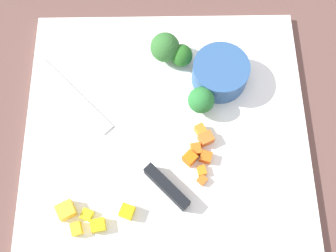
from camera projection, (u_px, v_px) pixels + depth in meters
ground_plane at (168, 131)px, 0.59m from camera, size 4.00×4.00×0.00m
cutting_board at (168, 130)px, 0.59m from camera, size 0.41×0.38×0.01m
prep_bowl at (222, 73)px, 0.59m from camera, size 0.08×0.08×0.04m
chef_knife at (140, 159)px, 0.56m from camera, size 0.23×0.24×0.02m
carrot_dice_0 at (204, 171)px, 0.55m from camera, size 0.01×0.02×0.01m
carrot_dice_1 at (198, 149)px, 0.56m from camera, size 0.02×0.02×0.01m
carrot_dice_2 at (208, 139)px, 0.57m from camera, size 0.02×0.02×0.02m
carrot_dice_3 at (204, 180)px, 0.55m from camera, size 0.02×0.02×0.01m
carrot_dice_4 at (208, 157)px, 0.56m from camera, size 0.02×0.02×0.01m
carrot_dice_5 at (202, 130)px, 0.57m from camera, size 0.02×0.02×0.01m
carrot_dice_6 at (192, 158)px, 0.56m from camera, size 0.02×0.02×0.02m
pepper_dice_0 at (79, 229)px, 0.53m from camera, size 0.02×0.02×0.01m
pepper_dice_1 at (89, 215)px, 0.53m from camera, size 0.02×0.02×0.01m
pepper_dice_2 at (68, 210)px, 0.53m from camera, size 0.03×0.03×0.02m
pepper_dice_3 at (100, 225)px, 0.53m from camera, size 0.02×0.02×0.01m
pepper_dice_4 at (129, 212)px, 0.53m from camera, size 0.02×0.02×0.02m
broccoli_floret_0 at (183, 56)px, 0.60m from camera, size 0.03×0.03×0.04m
broccoli_floret_1 at (164, 48)px, 0.60m from camera, size 0.04×0.04×0.05m
broccoli_floret_2 at (203, 100)px, 0.57m from camera, size 0.04×0.04×0.05m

